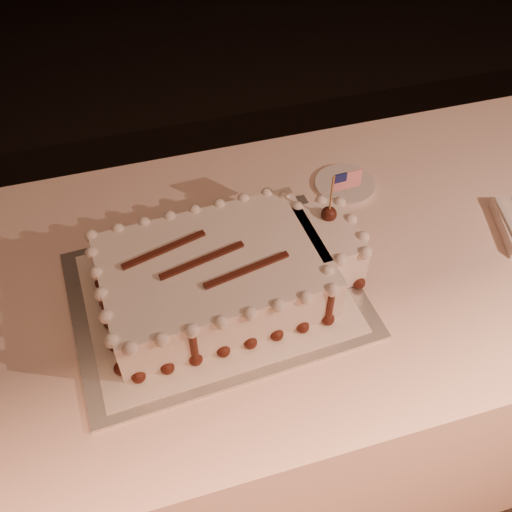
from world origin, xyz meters
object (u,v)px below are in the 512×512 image
object	(u,v)px
banquet_table	(325,350)
cake_board	(216,294)
sheet_cake	(229,272)
side_plate	(345,184)

from	to	relation	value
banquet_table	cake_board	bearing A→B (deg)	-171.24
cake_board	sheet_cake	size ratio (longest dim) A/B	1.04
banquet_table	cake_board	xyz separation A→B (m)	(-0.27, -0.04, 0.38)
banquet_table	sheet_cake	size ratio (longest dim) A/B	4.69
banquet_table	sheet_cake	world-z (taller)	sheet_cake
sheet_cake	banquet_table	bearing A→B (deg)	9.35
banquet_table	sheet_cake	xyz separation A→B (m)	(-0.25, -0.04, 0.43)
cake_board	side_plate	distance (m)	0.42
cake_board	side_plate	bearing A→B (deg)	28.79
cake_board	side_plate	xyz separation A→B (m)	(0.36, 0.22, 0.00)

